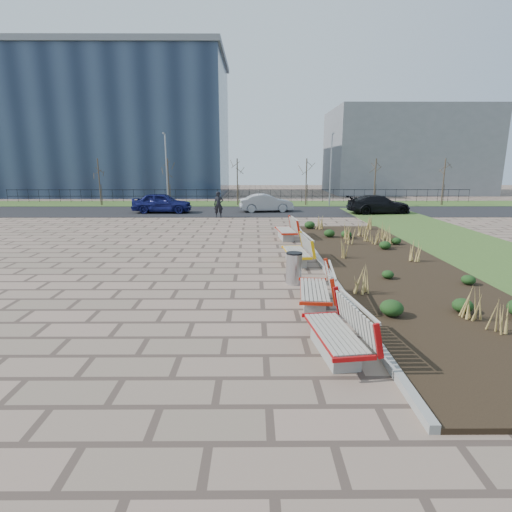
{
  "coord_description": "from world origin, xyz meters",
  "views": [
    {
      "loc": [
        1.44,
        -8.76,
        3.65
      ],
      "look_at": [
        1.5,
        3.0,
        0.9
      ],
      "focal_mm": 28.0,
      "sensor_mm": 36.0,
      "label": 1
    }
  ],
  "objects_px": {
    "litter_bin": "(294,269)",
    "bench_d": "(286,229)",
    "bench_b": "(314,287)",
    "lamp_west": "(167,170)",
    "car_blue": "(162,203)",
    "car_black": "(379,204)",
    "bench_c": "(296,250)",
    "bench_a": "(335,330)",
    "pedestrian": "(219,205)",
    "lamp_east": "(331,170)",
    "car_silver": "(266,203)"
  },
  "relations": [
    {
      "from": "bench_d",
      "to": "lamp_east",
      "type": "height_order",
      "value": "lamp_east"
    },
    {
      "from": "litter_bin",
      "to": "bench_c",
      "type": "bearing_deg",
      "value": 82.72
    },
    {
      "from": "bench_a",
      "to": "car_black",
      "type": "xyz_separation_m",
      "value": [
        7.61,
        22.17,
        0.19
      ]
    },
    {
      "from": "bench_a",
      "to": "pedestrian",
      "type": "xyz_separation_m",
      "value": [
        -3.98,
        20.16,
        0.38
      ]
    },
    {
      "from": "car_silver",
      "to": "bench_a",
      "type": "bearing_deg",
      "value": 173.58
    },
    {
      "from": "lamp_west",
      "to": "lamp_east",
      "type": "relative_size",
      "value": 1.0
    },
    {
      "from": "bench_a",
      "to": "bench_c",
      "type": "distance_m",
      "value": 7.25
    },
    {
      "from": "bench_a",
      "to": "pedestrian",
      "type": "relative_size",
      "value": 1.19
    },
    {
      "from": "bench_c",
      "to": "car_silver",
      "type": "distance_m",
      "value": 16.11
    },
    {
      "from": "car_silver",
      "to": "car_black",
      "type": "relative_size",
      "value": 0.87
    },
    {
      "from": "car_blue",
      "to": "bench_c",
      "type": "bearing_deg",
      "value": -150.02
    },
    {
      "from": "bench_a",
      "to": "bench_d",
      "type": "distance_m",
      "value": 12.14
    },
    {
      "from": "bench_c",
      "to": "bench_d",
      "type": "xyz_separation_m",
      "value": [
        0.0,
        4.88,
        0.0
      ]
    },
    {
      "from": "bench_b",
      "to": "bench_d",
      "type": "height_order",
      "value": "same"
    },
    {
      "from": "litter_bin",
      "to": "bench_d",
      "type": "bearing_deg",
      "value": 87.47
    },
    {
      "from": "bench_d",
      "to": "car_black",
      "type": "relative_size",
      "value": 0.46
    },
    {
      "from": "bench_c",
      "to": "car_silver",
      "type": "bearing_deg",
      "value": 87.62
    },
    {
      "from": "lamp_east",
      "to": "car_blue",
      "type": "bearing_deg",
      "value": -160.16
    },
    {
      "from": "litter_bin",
      "to": "car_black",
      "type": "relative_size",
      "value": 0.21
    },
    {
      "from": "car_black",
      "to": "lamp_west",
      "type": "distance_m",
      "value": 17.63
    },
    {
      "from": "car_blue",
      "to": "lamp_east",
      "type": "bearing_deg",
      "value": -68.69
    },
    {
      "from": "bench_c",
      "to": "car_silver",
      "type": "xyz_separation_m",
      "value": [
        -0.62,
        16.1,
        0.18
      ]
    },
    {
      "from": "car_black",
      "to": "car_blue",
      "type": "bearing_deg",
      "value": 80.64
    },
    {
      "from": "bench_c",
      "to": "lamp_east",
      "type": "height_order",
      "value": "lamp_east"
    },
    {
      "from": "bench_b",
      "to": "bench_c",
      "type": "relative_size",
      "value": 1.0
    },
    {
      "from": "car_blue",
      "to": "car_black",
      "type": "height_order",
      "value": "car_blue"
    },
    {
      "from": "bench_a",
      "to": "litter_bin",
      "type": "bearing_deg",
      "value": 86.46
    },
    {
      "from": "bench_a",
      "to": "litter_bin",
      "type": "relative_size",
      "value": 2.17
    },
    {
      "from": "car_silver",
      "to": "lamp_east",
      "type": "distance_m",
      "value": 7.43
    },
    {
      "from": "bench_c",
      "to": "lamp_west",
      "type": "relative_size",
      "value": 0.35
    },
    {
      "from": "bench_c",
      "to": "car_blue",
      "type": "height_order",
      "value": "car_blue"
    },
    {
      "from": "bench_b",
      "to": "lamp_west",
      "type": "distance_m",
      "value": 26.58
    },
    {
      "from": "bench_b",
      "to": "pedestrian",
      "type": "height_order",
      "value": "pedestrian"
    },
    {
      "from": "bench_b",
      "to": "car_blue",
      "type": "xyz_separation_m",
      "value": [
        -8.42,
        20.04,
        0.26
      ]
    },
    {
      "from": "bench_d",
      "to": "lamp_east",
      "type": "distance_m",
      "value": 16.44
    },
    {
      "from": "bench_c",
      "to": "lamp_east",
      "type": "bearing_deg",
      "value": 71.59
    },
    {
      "from": "bench_c",
      "to": "car_black",
      "type": "distance_m",
      "value": 16.75
    },
    {
      "from": "bench_d",
      "to": "car_black",
      "type": "distance_m",
      "value": 12.59
    },
    {
      "from": "bench_c",
      "to": "bench_d",
      "type": "distance_m",
      "value": 4.88
    },
    {
      "from": "lamp_east",
      "to": "litter_bin",
      "type": "bearing_deg",
      "value": -103.09
    },
    {
      "from": "bench_b",
      "to": "litter_bin",
      "type": "relative_size",
      "value": 2.17
    },
    {
      "from": "bench_b",
      "to": "lamp_west",
      "type": "height_order",
      "value": "lamp_west"
    },
    {
      "from": "bench_d",
      "to": "pedestrian",
      "type": "distance_m",
      "value": 8.96
    },
    {
      "from": "bench_a",
      "to": "car_silver",
      "type": "distance_m",
      "value": 23.36
    },
    {
      "from": "bench_b",
      "to": "bench_a",
      "type": "bearing_deg",
      "value": -84.09
    },
    {
      "from": "pedestrian",
      "to": "lamp_east",
      "type": "relative_size",
      "value": 0.29
    },
    {
      "from": "bench_b",
      "to": "car_black",
      "type": "xyz_separation_m",
      "value": [
        7.61,
        19.46,
        0.19
      ]
    },
    {
      "from": "bench_c",
      "to": "litter_bin",
      "type": "bearing_deg",
      "value": -101.89
    },
    {
      "from": "bench_b",
      "to": "car_black",
      "type": "height_order",
      "value": "car_black"
    },
    {
      "from": "bench_a",
      "to": "bench_b",
      "type": "xyz_separation_m",
      "value": [
        0.0,
        2.71,
        0.0
      ]
    }
  ]
}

